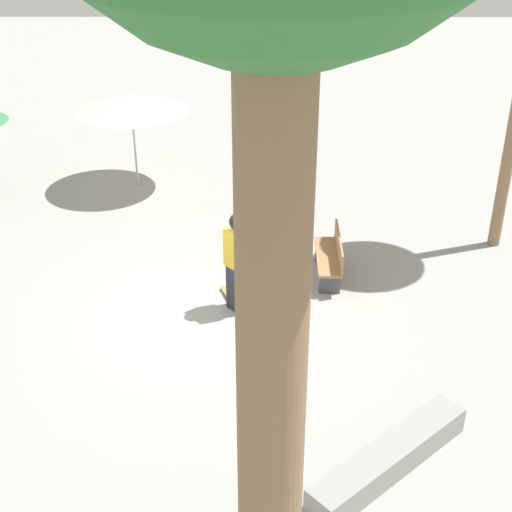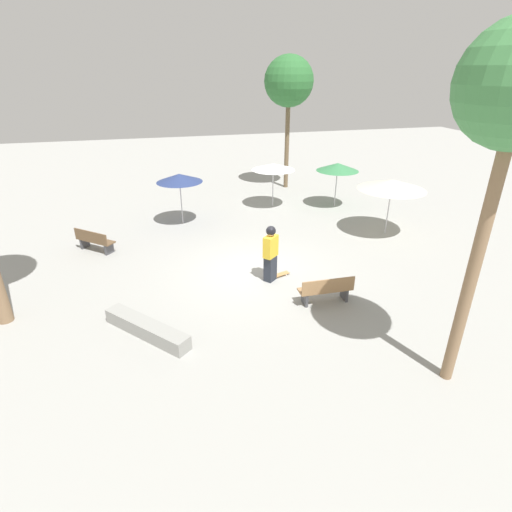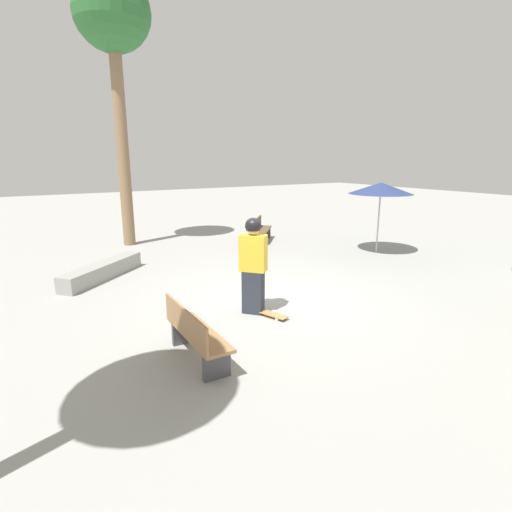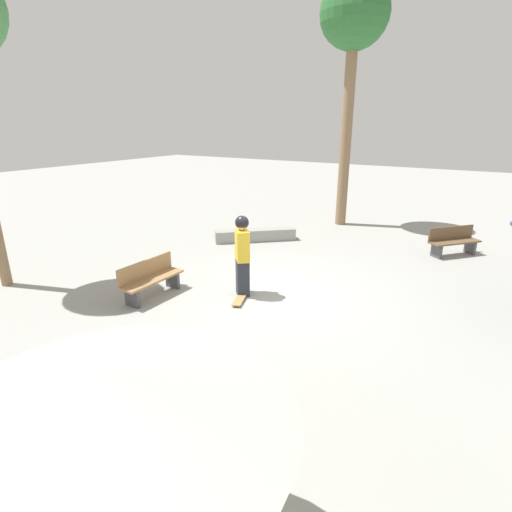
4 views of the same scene
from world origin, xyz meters
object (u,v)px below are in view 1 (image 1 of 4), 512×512
Objects in this scene: skater_main at (239,259)px; shade_umbrella_cream at (131,103)px; bench_near at (331,257)px; skateboard at (232,296)px; concrete_ledge at (390,458)px.

shade_umbrella_cream reaches higher than skater_main.
shade_umbrella_cream is at bearing 44.90° from bench_near.
shade_umbrella_cream reaches higher than skateboard.
concrete_ledge is 1.45× the size of bench_near.
concrete_ledge is 0.86× the size of shade_umbrella_cream.
skateboard is at bearing 115.29° from bench_near.
concrete_ledge reaches higher than skateboard.
bench_near is at bearing -96.82° from skater_main.
shade_umbrella_cream is (9.70, 4.74, 1.89)m from concrete_ledge.
bench_near reaches higher than concrete_ledge.
shade_umbrella_cream is at bearing 5.93° from skateboard.
skater_main reaches higher than skateboard.
shade_umbrella_cream is at bearing -16.25° from skater_main.
skateboard is at bearing -17.43° from skater_main.
skater_main reaches higher than bench_near.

